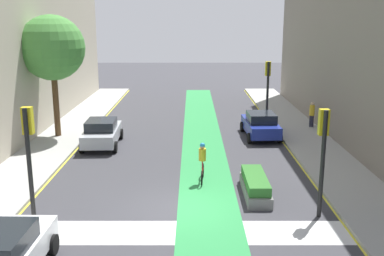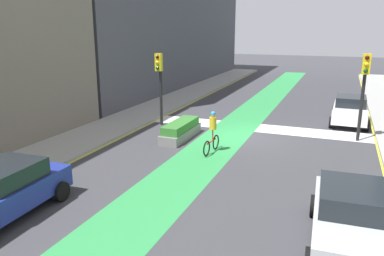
# 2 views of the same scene
# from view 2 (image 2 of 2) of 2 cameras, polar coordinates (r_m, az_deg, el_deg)

# --- Properties ---
(ground_plane) EXTENTS (120.00, 120.00, 0.00)m
(ground_plane) POSITION_cam_2_polar(r_m,az_deg,el_deg) (19.68, 8.48, -1.35)
(ground_plane) COLOR #38383D
(bike_lane_paint) EXTENTS (2.40, 60.00, 0.01)m
(bike_lane_paint) POSITION_cam_2_polar(r_m,az_deg,el_deg) (19.95, 5.21, -1.00)
(bike_lane_paint) COLOR #2D8C47
(bike_lane_paint) RESTS_ON ground_plane
(crosswalk_band) EXTENTS (12.00, 1.80, 0.01)m
(crosswalk_band) POSITION_cam_2_polar(r_m,az_deg,el_deg) (21.56, 9.69, 0.05)
(crosswalk_band) COLOR silver
(crosswalk_band) RESTS_ON ground_plane
(curb_stripe_left) EXTENTS (0.16, 60.00, 0.01)m
(curb_stripe_left) POSITION_cam_2_polar(r_m,az_deg,el_deg) (19.33, 26.08, -3.02)
(curb_stripe_left) COLOR yellow
(curb_stripe_left) RESTS_ON ground_plane
(sidewalk_right) EXTENTS (3.00, 60.00, 0.15)m
(sidewalk_right) POSITION_cam_2_polar(r_m,az_deg,el_deg) (22.45, -10.48, 0.79)
(sidewalk_right) COLOR #9E9E99
(sidewalk_right) RESTS_ON ground_plane
(curb_stripe_right) EXTENTS (0.16, 60.00, 0.01)m
(curb_stripe_right) POSITION_cam_2_polar(r_m,az_deg,el_deg) (21.73, -7.10, 0.27)
(curb_stripe_right) COLOR yellow
(curb_stripe_right) RESTS_ON ground_plane
(traffic_signal_near_right) EXTENTS (0.35, 0.52, 4.04)m
(traffic_signal_near_right) POSITION_cam_2_polar(r_m,az_deg,el_deg) (21.38, -4.85, 7.83)
(traffic_signal_near_right) COLOR black
(traffic_signal_near_right) RESTS_ON ground_plane
(traffic_signal_near_left) EXTENTS (0.35, 0.52, 4.24)m
(traffic_signal_near_left) POSITION_cam_2_polar(r_m,az_deg,el_deg) (19.85, 24.30, 6.42)
(traffic_signal_near_left) COLOR black
(traffic_signal_near_left) RESTS_ON ground_plane
(car_blue_right_far) EXTENTS (2.16, 4.27, 1.57)m
(car_blue_right_far) POSITION_cam_2_polar(r_m,az_deg,el_deg) (12.56, -26.39, -8.43)
(car_blue_right_far) COLOR navy
(car_blue_right_far) RESTS_ON ground_plane
(car_silver_left_far) EXTENTS (2.16, 4.27, 1.57)m
(car_silver_left_far) POSITION_cam_2_polar(r_m,az_deg,el_deg) (10.62, 22.64, -12.24)
(car_silver_left_far) COLOR #B2B7BF
(car_silver_left_far) RESTS_ON ground_plane
(car_white_left_near) EXTENTS (2.09, 4.23, 1.57)m
(car_white_left_near) POSITION_cam_2_polar(r_m,az_deg,el_deg) (23.87, 22.49, 2.52)
(car_white_left_near) COLOR silver
(car_white_left_near) RESTS_ON ground_plane
(cyclist_in_lane) EXTENTS (0.32, 1.73, 1.86)m
(cyclist_in_lane) POSITION_cam_2_polar(r_m,az_deg,el_deg) (16.93, 3.04, -0.46)
(cyclist_in_lane) COLOR black
(cyclist_in_lane) RESTS_ON ground_plane
(median_planter) EXTENTS (0.96, 3.27, 0.85)m
(median_planter) POSITION_cam_2_polar(r_m,az_deg,el_deg) (19.20, -1.71, -0.35)
(median_planter) COLOR slate
(median_planter) RESTS_ON ground_plane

